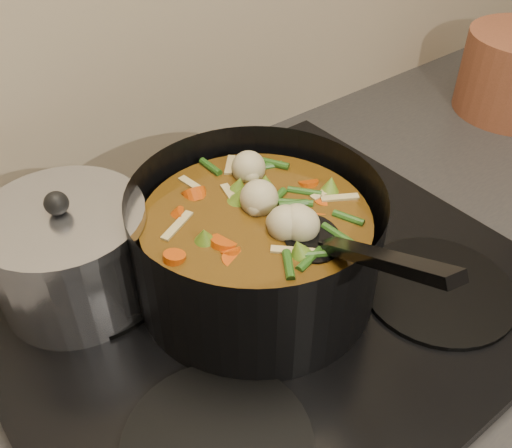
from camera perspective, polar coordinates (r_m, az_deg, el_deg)
stovetop at (r=0.69m, az=0.85°, el=-6.96°), size 0.62×0.54×0.03m
stockpot at (r=0.64m, az=0.04°, el=-2.18°), size 0.36×0.42×0.21m
saucepan at (r=0.67m, az=-18.02°, el=-2.93°), size 0.18×0.18×0.15m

